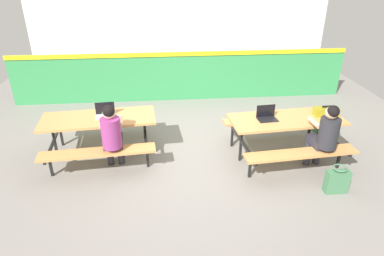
{
  "coord_description": "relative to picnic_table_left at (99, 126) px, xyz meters",
  "views": [
    {
      "loc": [
        -0.47,
        -5.07,
        3.1
      ],
      "look_at": [
        0.0,
        0.01,
        0.55
      ],
      "focal_mm": 31.37,
      "sensor_mm": 36.0,
      "label": 1
    }
  ],
  "objects": [
    {
      "name": "ground_plane",
      "position": [
        1.57,
        -0.17,
        -0.58
      ],
      "size": [
        10.0,
        10.0,
        0.02
      ],
      "primitive_type": "cube",
      "color": "gray"
    },
    {
      "name": "accent_backdrop",
      "position": [
        1.57,
        2.59,
        0.67
      ],
      "size": [
        8.0,
        0.14,
        2.6
      ],
      "color": "#338C4C",
      "rests_on": "ground"
    },
    {
      "name": "picnic_table_left",
      "position": [
        0.0,
        0.0,
        0.0
      ],
      "size": [
        1.95,
        1.69,
        0.74
      ],
      "color": "tan",
      "rests_on": "ground"
    },
    {
      "name": "picnic_table_right",
      "position": [
        3.15,
        -0.33,
        0.0
      ],
      "size": [
        1.95,
        1.69,
        0.74
      ],
      "color": "tan",
      "rests_on": "ground"
    },
    {
      "name": "student_nearer",
      "position": [
        0.29,
        -0.53,
        0.13
      ],
      "size": [
        0.38,
        0.53,
        1.21
      ],
      "color": "#2D2D38",
      "rests_on": "ground"
    },
    {
      "name": "student_further",
      "position": [
        3.59,
        -0.85,
        0.13
      ],
      "size": [
        0.38,
        0.53,
        1.21
      ],
      "color": "#2D2D38",
      "rests_on": "ground"
    },
    {
      "name": "laptop_silver",
      "position": [
        0.12,
        0.05,
        0.21
      ],
      "size": [
        0.34,
        0.25,
        0.22
      ],
      "color": "silver",
      "rests_on": "picnic_table_left"
    },
    {
      "name": "laptop_dark",
      "position": [
        2.81,
        -0.32,
        0.21
      ],
      "size": [
        0.34,
        0.25,
        0.22
      ],
      "color": "black",
      "rests_on": "picnic_table_right"
    },
    {
      "name": "toolbox_grey",
      "position": [
        3.85,
        -0.27,
        0.24
      ],
      "size": [
        0.4,
        0.18,
        0.18
      ],
      "color": "olive",
      "rests_on": "picnic_table_right"
    },
    {
      "name": "backpack_dark",
      "position": [
        4.26,
        0.61,
        -0.36
      ],
      "size": [
        0.3,
        0.22,
        0.44
      ],
      "color": "#3F724C",
      "rests_on": "ground"
    },
    {
      "name": "tote_bag_bright",
      "position": [
        3.61,
        -1.39,
        -0.38
      ],
      "size": [
        0.34,
        0.21,
        0.43
      ],
      "color": "#3F724C",
      "rests_on": "ground"
    }
  ]
}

